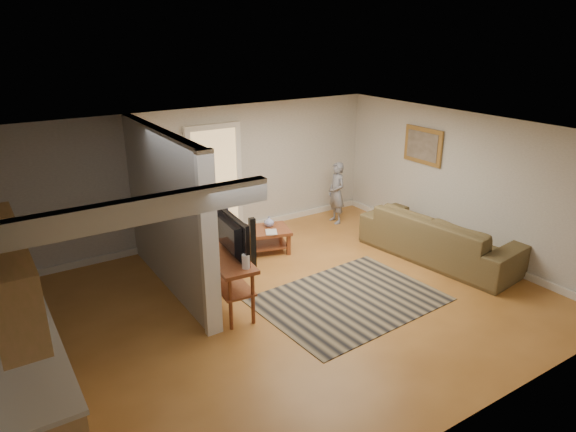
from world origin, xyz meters
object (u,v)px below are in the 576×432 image
object	(u,v)px
sofa	(438,258)
tv_console	(227,261)
toddler	(221,241)
speaker_right	(155,233)
toy_basket	(212,272)
child	(336,222)
speaker_left	(253,246)
coffee_table	(259,235)

from	to	relation	value
sofa	tv_console	distance (m)	3.99
sofa	toddler	world-z (taller)	toddler
sofa	speaker_right	xyz separation A→B (m)	(-4.15, 2.79, 0.44)
sofa	toy_basket	xyz separation A→B (m)	(-3.75, 1.34, 0.17)
tv_console	toy_basket	size ratio (longest dim) A/B	2.93
speaker_right	tv_console	bearing A→B (deg)	-63.32
child	toddler	bearing A→B (deg)	-91.74
tv_console	toddler	bearing A→B (deg)	71.85
sofa	speaker_left	xyz separation A→B (m)	(-3.03, 1.29, 0.48)
speaker_right	toy_basket	distance (m)	1.52
tv_console	speaker_left	bearing A→B (deg)	48.42
child	toddler	xyz separation A→B (m)	(-2.46, 0.39, 0.00)
sofa	child	xyz separation A→B (m)	(-0.43, 2.39, 0.00)
sofa	toddler	bearing A→B (deg)	38.49
child	coffee_table	bearing A→B (deg)	-70.49
sofa	speaker_left	bearing A→B (deg)	59.42
speaker_right	child	distance (m)	3.77
coffee_table	toy_basket	distance (m)	1.37
speaker_left	toddler	distance (m)	1.58
tv_console	speaker_right	xyz separation A→B (m)	(-0.26, 2.31, -0.31)
coffee_table	toy_basket	world-z (taller)	coffee_table
speaker_left	child	distance (m)	2.86
toy_basket	child	distance (m)	3.49
toy_basket	child	size ratio (longest dim) A/B	0.36
coffee_table	toddler	bearing A→B (deg)	112.78
coffee_table	toddler	xyz separation A→B (m)	(-0.36, 0.85, -0.34)
speaker_right	child	world-z (taller)	speaker_right
toddler	speaker_left	bearing A→B (deg)	94.39
coffee_table	tv_console	distance (m)	2.03
sofa	tv_console	bearing A→B (deg)	75.45
sofa	child	size ratio (longest dim) A/B	2.18
tv_console	speaker_right	bearing A→B (deg)	101.74
child	sofa	bearing A→B (deg)	17.57
sofa	coffee_table	xyz separation A→B (m)	(-2.53, 1.94, 0.34)
speaker_right	toddler	xyz separation A→B (m)	(1.26, 0.00, -0.44)
sofa	tv_console	size ratio (longest dim) A/B	2.08
speaker_right	speaker_left	bearing A→B (deg)	-32.97
speaker_right	child	size ratio (longest dim) A/B	0.68
sofa	toy_basket	distance (m)	3.99
child	tv_console	bearing A→B (deg)	-53.65
sofa	child	distance (m)	2.43
tv_console	speaker_right	distance (m)	2.34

